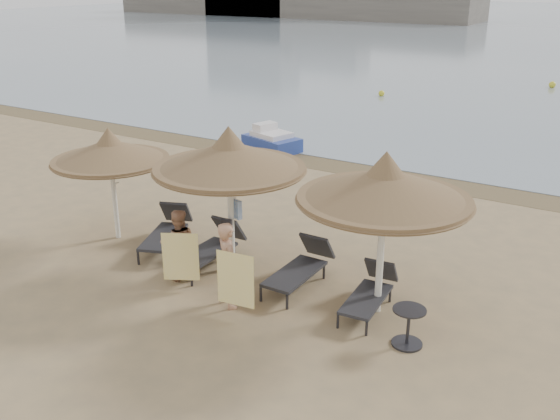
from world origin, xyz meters
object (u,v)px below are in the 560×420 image
at_px(lounger_far_left, 167,230).
at_px(pedal_boat, 271,141).
at_px(lounger_near_left, 211,246).
at_px(palapa_left, 110,151).
at_px(person_left, 178,239).
at_px(lounger_near_right, 302,265).
at_px(palapa_center, 229,157).
at_px(side_table, 408,328).
at_px(palapa_right, 385,186).
at_px(person_right, 228,258).
at_px(lounger_far_right, 371,291).

bearing_deg(lounger_far_left, pedal_boat, 84.37).
bearing_deg(lounger_near_left, palapa_left, -179.36).
distance_m(palapa_left, person_left, 3.25).
relative_size(lounger_near_right, pedal_boat, 0.87).
xyz_separation_m(palapa_left, palapa_center, (3.51, 0.08, 0.37)).
bearing_deg(lounger_near_right, side_table, -21.04).
relative_size(palapa_center, side_table, 4.57).
distance_m(lounger_near_left, side_table, 5.14).
xyz_separation_m(palapa_left, palapa_right, (7.06, 0.05, 0.35)).
distance_m(lounger_near_right, person_left, 2.71).
relative_size(lounger_near_right, person_right, 1.01).
xyz_separation_m(lounger_far_left, lounger_near_left, (1.52, -0.22, -0.00)).
distance_m(palapa_right, side_table, 2.60).
relative_size(lounger_far_left, lounger_near_right, 1.06).
bearing_deg(palapa_left, lounger_far_left, 11.26).
height_order(side_table, person_left, person_left).
height_order(palapa_left, person_right, palapa_left).
bearing_deg(palapa_right, lounger_near_left, 179.76).
xyz_separation_m(palapa_left, lounger_near_left, (2.94, 0.06, -1.83)).
relative_size(palapa_left, lounger_far_right, 1.48).
xyz_separation_m(lounger_far_left, lounger_near_right, (3.77, -0.00, -0.01)).
bearing_deg(palapa_left, palapa_right, 0.38).
distance_m(lounger_far_left, lounger_far_right, 5.47).
distance_m(lounger_far_right, person_left, 4.23).
relative_size(palapa_center, palapa_right, 1.01).
bearing_deg(lounger_near_right, person_left, -153.21).
bearing_deg(pedal_boat, person_right, -45.06).
relative_size(lounger_far_right, side_table, 2.66).
bearing_deg(side_table, palapa_center, 169.03).
bearing_deg(lounger_near_left, pedal_boat, 113.90).
height_order(person_left, person_right, person_right).
bearing_deg(palapa_right, person_right, -152.87).
bearing_deg(lounger_far_left, lounger_far_right, -24.06).
relative_size(palapa_right, person_right, 1.59).
xyz_separation_m(lounger_near_right, person_right, (-0.77, -1.59, 0.62)).
relative_size(palapa_right, side_table, 4.55).
xyz_separation_m(side_table, person_left, (-5.18, -0.13, 0.59)).
bearing_deg(palapa_center, person_left, -124.29).
bearing_deg(pedal_boat, lounger_near_left, -48.89).
height_order(lounger_near_right, lounger_far_right, lounger_near_right).
distance_m(lounger_near_right, side_table, 3.01).
bearing_deg(lounger_far_right, lounger_near_left, 175.62).
height_order(palapa_center, lounger_far_left, palapa_center).
relative_size(lounger_far_right, person_right, 0.93).
distance_m(lounger_far_right, side_table, 1.42).
bearing_deg(side_table, palapa_right, 138.40).
height_order(palapa_right, pedal_boat, palapa_right).
distance_m(palapa_center, pedal_boat, 10.39).
relative_size(lounger_far_left, pedal_boat, 0.92).
height_order(palapa_right, lounger_far_right, palapa_right).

